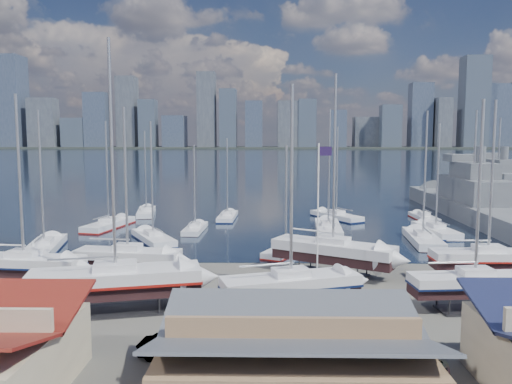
{
  "coord_description": "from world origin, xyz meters",
  "views": [
    {
      "loc": [
        -1.28,
        -48.15,
        12.25
      ],
      "look_at": [
        -2.33,
        8.0,
        6.21
      ],
      "focal_mm": 35.0,
      "sensor_mm": 36.0,
      "label": 1
    }
  ],
  "objects_px": {
    "naval_ship_west": "(497,193)",
    "flagpole": "(319,209)",
    "naval_ship_east": "(472,206)",
    "car_a": "(195,328)",
    "sailboat_cradle_0": "(24,265)"
  },
  "relations": [
    {
      "from": "naval_ship_east",
      "to": "car_a",
      "type": "xyz_separation_m",
      "value": [
        -36.66,
        -48.76,
        -0.9
      ]
    },
    {
      "from": "sailboat_cradle_0",
      "to": "naval_ship_west",
      "type": "xyz_separation_m",
      "value": [
        64.99,
        58.75,
        -0.39
      ]
    },
    {
      "from": "flagpole",
      "to": "car_a",
      "type": "bearing_deg",
      "value": -132.87
    },
    {
      "from": "naval_ship_west",
      "to": "flagpole",
      "type": "distance_m",
      "value": 72.81
    },
    {
      "from": "naval_ship_east",
      "to": "naval_ship_west",
      "type": "height_order",
      "value": "naval_ship_east"
    },
    {
      "from": "naval_ship_east",
      "to": "flagpole",
      "type": "height_order",
      "value": "naval_ship_east"
    },
    {
      "from": "sailboat_cradle_0",
      "to": "naval_ship_east",
      "type": "xyz_separation_m",
      "value": [
        52.01,
        38.67,
        -0.39
      ]
    },
    {
      "from": "sailboat_cradle_0",
      "to": "naval_ship_east",
      "type": "relative_size",
      "value": 0.34
    },
    {
      "from": "sailboat_cradle_0",
      "to": "flagpole",
      "type": "distance_m",
      "value": 24.25
    },
    {
      "from": "naval_ship_west",
      "to": "flagpole",
      "type": "xyz_separation_m",
      "value": [
        -41.23,
        -59.78,
        5.17
      ]
    },
    {
      "from": "naval_ship_west",
      "to": "flagpole",
      "type": "height_order",
      "value": "naval_ship_west"
    },
    {
      "from": "sailboat_cradle_0",
      "to": "flagpole",
      "type": "relative_size",
      "value": 1.32
    },
    {
      "from": "sailboat_cradle_0",
      "to": "car_a",
      "type": "xyz_separation_m",
      "value": [
        15.34,
        -10.1,
        -1.3
      ]
    },
    {
      "from": "naval_ship_east",
      "to": "car_a",
      "type": "relative_size",
      "value": 10.51
    },
    {
      "from": "car_a",
      "to": "flagpole",
      "type": "height_order",
      "value": "flagpole"
    }
  ]
}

